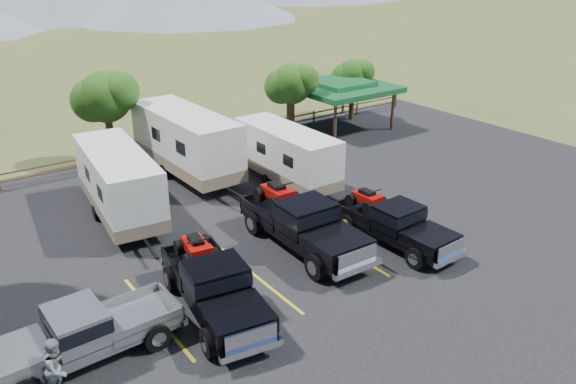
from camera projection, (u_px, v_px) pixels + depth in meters
ground at (374, 313)px, 18.69m from camera, size 320.00×320.00×0.00m
asphalt_lot at (318, 274)px, 20.92m from camera, size 44.00×34.00×0.04m
stall_lines at (302, 262)px, 21.65m from camera, size 12.12×5.50×0.01m
tree_ne_a at (291, 84)px, 34.81m from camera, size 3.11×2.92×4.76m
tree_ne_b at (353, 76)px, 38.92m from camera, size 2.77×2.59×4.27m
tree_north at (105, 97)px, 30.25m from camera, size 3.46×3.24×5.25m
rail_fence at (182, 143)px, 33.31m from camera, size 36.12×0.12×1.00m
pavilion at (340, 87)px, 37.24m from camera, size 6.20×6.20×3.22m
rig_left at (214, 284)px, 18.40m from camera, size 2.90×6.41×2.06m
rig_center at (302, 222)px, 22.42m from camera, size 2.53×6.82×2.26m
rig_right at (393, 222)px, 22.80m from camera, size 2.19×5.79×1.91m
trailer_left at (119, 183)px, 24.73m from camera, size 3.08×8.94×3.09m
trailer_center at (186, 142)px, 29.44m from camera, size 2.72×9.90×3.44m
trailer_right at (286, 155)px, 28.46m from camera, size 2.23×8.28×2.89m
pickup_silver at (84, 333)px, 16.20m from camera, size 5.86×2.20×1.74m
person_b at (58, 368)px, 14.81m from camera, size 1.13×1.10×1.83m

